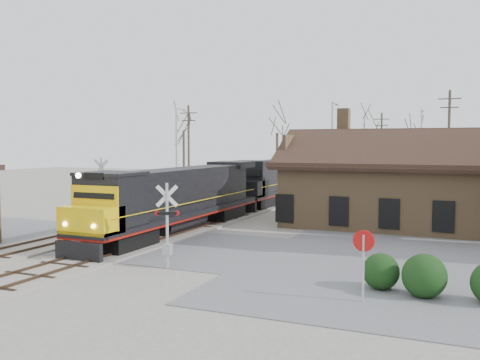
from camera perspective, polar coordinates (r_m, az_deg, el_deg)
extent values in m
plane|color=#A29C92|center=(29.76, -10.49, -6.69)|extent=(140.00, 140.00, 0.00)
cube|color=#59595E|center=(29.75, -10.49, -6.66)|extent=(60.00, 9.00, 0.03)
cube|color=#A29C92|center=(42.85, 0.80, -3.27)|extent=(3.40, 90.00, 0.12)
cube|color=#473323|center=(43.12, -0.08, -3.08)|extent=(0.08, 90.00, 0.14)
cube|color=#473323|center=(42.57, 1.69, -3.17)|extent=(0.08, 90.00, 0.14)
cube|color=#A29C92|center=(44.77, -4.53, -2.97)|extent=(3.40, 90.00, 0.12)
cube|color=#473323|center=(45.09, -5.33, -2.78)|extent=(0.08, 90.00, 0.14)
cube|color=#473323|center=(44.43, -3.71, -2.88)|extent=(0.08, 90.00, 0.14)
cube|color=olive|center=(36.65, 16.51, -1.62)|extent=(14.00, 8.00, 4.00)
cube|color=black|center=(36.51, 16.57, 1.66)|extent=(15.20, 9.20, 0.30)
cube|color=black|center=(34.21, 16.14, 3.20)|extent=(15.00, 4.71, 2.66)
cube|color=black|center=(38.77, 17.01, 3.26)|extent=(15.00, 4.71, 2.66)
cube|color=olive|center=(38.67, 11.00, 5.88)|extent=(0.80, 0.80, 2.20)
cube|color=black|center=(28.25, -12.50, -6.25)|extent=(2.27, 3.64, 0.91)
cube|color=black|center=(38.33, -2.05, -3.47)|extent=(2.27, 3.64, 0.91)
cube|color=black|center=(33.05, -6.48, -3.43)|extent=(2.73, 18.18, 0.32)
cube|color=maroon|center=(33.07, -6.48, -3.77)|extent=(2.75, 18.18, 0.11)
cube|color=black|center=(33.88, -5.54, -0.84)|extent=(2.36, 13.18, 2.55)
cube|color=black|center=(27.30, -13.57, -2.10)|extent=(2.73, 2.55, 2.55)
cube|color=yellow|center=(26.19, -15.59, -4.09)|extent=(2.73, 1.64, 1.27)
cube|color=black|center=(25.72, -16.83, -7.34)|extent=(2.55, 0.25, 0.91)
cylinder|color=#FFF2CC|center=(25.34, -16.87, 0.47)|extent=(0.25, 0.10, 0.25)
cube|color=black|center=(44.57, 1.76, -2.42)|extent=(2.27, 3.64, 0.91)
cube|color=black|center=(55.67, 6.27, -1.16)|extent=(2.27, 3.64, 0.91)
cube|color=black|center=(50.01, 4.27, -0.89)|extent=(2.73, 18.18, 0.32)
cube|color=maroon|center=(50.03, 4.27, -1.12)|extent=(2.75, 18.18, 0.11)
cube|color=black|center=(50.99, 4.70, 0.79)|extent=(2.36, 13.18, 2.55)
cube|color=black|center=(43.63, 1.37, 0.26)|extent=(2.73, 2.55, 2.55)
cube|color=black|center=(42.26, 0.58, -0.91)|extent=(2.73, 1.64, 1.27)
cube|color=black|center=(41.56, 0.08, -2.89)|extent=(2.55, 0.25, 0.91)
cylinder|color=#A5A8AD|center=(23.45, -7.77, -4.89)|extent=(0.13, 0.13, 3.75)
cube|color=silver|center=(23.29, -7.80, -1.70)|extent=(0.91, 0.44, 0.98)
cube|color=silver|center=(23.29, -7.80, -1.70)|extent=(0.91, 0.44, 0.98)
cube|color=black|center=(23.37, -7.79, -3.53)|extent=(0.83, 0.49, 0.14)
cylinder|color=#B20C0C|center=(23.43, -8.81, -3.52)|extent=(0.24, 0.17, 0.22)
cylinder|color=#B20C0C|center=(23.33, -6.76, -3.54)|extent=(0.24, 0.17, 0.22)
cube|color=#A5A8AD|center=(23.63, -7.75, -7.36)|extent=(0.37, 0.28, 0.47)
cylinder|color=#A5A8AD|center=(38.27, -14.53, -1.01)|extent=(0.16, 0.16, 4.46)
cube|color=silver|center=(38.17, -14.57, 1.33)|extent=(1.17, 0.12, 1.17)
cube|color=silver|center=(38.17, -14.57, 1.33)|extent=(1.17, 0.12, 1.17)
cube|color=black|center=(38.22, -14.55, -0.01)|extent=(1.01, 0.22, 0.17)
cylinder|color=#B20C0C|center=(37.94, -13.92, -0.02)|extent=(0.27, 0.10, 0.27)
cylinder|color=#B20C0C|center=(38.50, -15.17, 0.01)|extent=(0.27, 0.10, 0.27)
cube|color=#A5A8AD|center=(38.39, -14.50, -2.83)|extent=(0.45, 0.33, 0.56)
cylinder|color=#A5A8AD|center=(18.98, 13.01, -9.21)|extent=(0.09, 0.09, 2.36)
cylinder|color=#B20C0C|center=(18.78, 13.05, -6.35)|extent=(0.75, 0.06, 0.75)
sphere|color=black|center=(20.88, 14.80, -9.42)|extent=(1.37, 1.37, 1.37)
sphere|color=black|center=(20.24, 19.06, -9.65)|extent=(1.57, 1.57, 1.57)
cylinder|color=#A5A8AD|center=(50.53, -6.79, 2.72)|extent=(0.18, 0.18, 8.75)
cylinder|color=#A5A8AD|center=(51.40, -6.31, 7.51)|extent=(0.12, 1.80, 0.12)
cube|color=#A5A8AD|center=(52.09, -5.87, 7.36)|extent=(0.25, 0.50, 0.12)
cylinder|color=#A5A8AD|center=(49.14, 9.78, 2.91)|extent=(0.18, 0.18, 9.19)
cylinder|color=#A5A8AD|center=(50.14, 10.09, 8.07)|extent=(0.12, 1.80, 0.12)
cube|color=#A5A8AD|center=(50.91, 10.30, 7.89)|extent=(0.25, 0.50, 0.12)
cylinder|color=#A5A8AD|center=(62.16, 18.73, 2.96)|extent=(0.18, 0.18, 9.17)
cylinder|color=#A5A8AD|center=(63.15, 18.89, 7.04)|extent=(0.12, 1.80, 0.12)
cube|color=#A5A8AD|center=(63.94, 18.94, 6.91)|extent=(0.25, 0.50, 0.12)
cylinder|color=#382D23|center=(56.98, -5.50, 3.20)|extent=(0.24, 0.24, 9.42)
cube|color=#382D23|center=(57.06, -5.52, 7.13)|extent=(2.00, 0.10, 0.10)
cube|color=#382D23|center=(57.03, -5.52, 6.33)|extent=(1.60, 0.10, 0.10)
cylinder|color=#382D23|center=(70.55, 14.82, 3.18)|extent=(0.24, 0.24, 9.27)
cube|color=#382D23|center=(70.61, 14.88, 6.29)|extent=(2.00, 0.10, 0.10)
cube|color=#382D23|center=(70.58, 14.87, 5.64)|extent=(1.60, 0.10, 0.10)
cylinder|color=#382D23|center=(53.33, 21.35, 3.39)|extent=(0.24, 0.24, 10.34)
cube|color=#382D23|center=(53.48, 21.47, 8.07)|extent=(2.00, 0.10, 0.10)
cube|color=#382D23|center=(53.42, 21.45, 7.22)|extent=(1.60, 0.10, 0.10)
cylinder|color=#382D23|center=(67.55, -6.01, 2.30)|extent=(0.32, 0.32, 7.02)
cylinder|color=#382D23|center=(63.89, 3.97, 2.05)|extent=(0.32, 0.32, 6.65)
cylinder|color=#382D23|center=(73.15, 13.59, 2.43)|extent=(0.32, 0.32, 7.24)
cylinder|color=#382D23|center=(67.06, 18.14, 1.57)|extent=(0.32, 0.32, 5.74)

